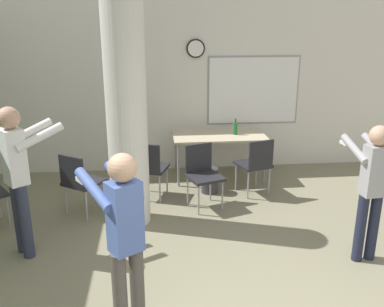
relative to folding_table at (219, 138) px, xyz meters
The scene contains 12 objects.
wall_back 1.00m from the folding_table, 125.04° to the left, with size 8.00×0.15×2.80m.
support_pillar 2.12m from the folding_table, 133.66° to the right, with size 0.50×0.50×2.80m.
folding_table is the anchor object (origin of this frame).
bottle_on_table 0.30m from the folding_table, ahead, with size 0.07×0.07×0.26m.
waste_bin 0.82m from the folding_table, 110.48° to the right, with size 0.25×0.25×0.38m.
chair_table_left 1.37m from the folding_table, 145.60° to the right, with size 0.56×0.56×0.87m.
chair_table_right 0.89m from the folding_table, 60.25° to the right, with size 0.55×0.55×0.87m.
chair_table_front 1.15m from the folding_table, 110.17° to the right, with size 0.56×0.56×0.87m.
chair_near_pillar 2.38m from the folding_table, 149.03° to the right, with size 0.61×0.61×0.87m.
person_playing_front 3.80m from the folding_table, 110.31° to the right, with size 0.57×0.65×1.61m.
person_watching_back 3.31m from the folding_table, 139.50° to the right, with size 0.67×0.61×1.69m.
person_playing_side 2.88m from the folding_table, 65.31° to the right, with size 0.37×0.59×1.52m.
Camera 1 is at (-0.66, -2.07, 2.57)m, focal length 40.00 mm.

